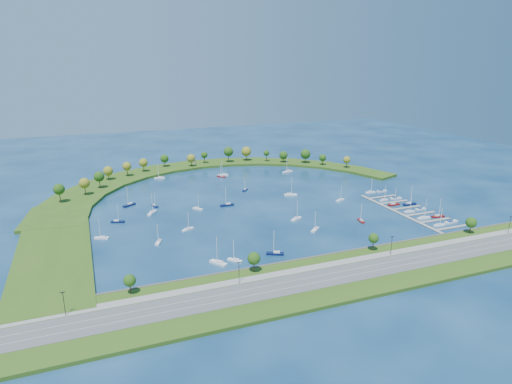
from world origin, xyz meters
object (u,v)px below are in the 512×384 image
object	(u,v)px
moored_boat_20	(155,205)
docked_boat_1	(451,222)
moored_boat_9	(198,208)
moored_boat_19	(221,176)
moored_boat_4	(160,178)
docked_boat_6	(394,204)
moored_boat_14	(129,205)
docked_boat_10	(370,192)
moored_boat_15	(315,229)
moored_boat_8	(118,221)
moored_boat_10	(361,220)
docked_boat_5	(420,209)
moored_boat_12	(290,194)
docked_boat_8	(384,200)
dock_system	(408,211)
docked_boat_7	(409,204)
moored_boat_21	(102,237)
docked_boat_2	(424,218)
moored_boat_18	(235,260)
docked_boat_4	(409,211)
docked_boat_9	(396,198)
docked_boat_3	(438,216)
moored_boat_1	(340,200)
moored_boat_3	(223,175)
moored_boat_5	(245,189)
moored_boat_17	(219,262)
harbor_tower	(195,162)
moored_boat_13	(159,241)
moored_boat_16	(296,218)
moored_boat_7	(288,171)
moored_boat_0	(227,204)
docked_boat_0	(439,225)
moored_boat_6	(275,253)
docked_boat_11	(382,191)
moored_boat_2	(152,212)
moored_boat_11	(188,229)

from	to	relation	value
moored_boat_20	docked_boat_1	size ratio (longest dim) A/B	1.02
moored_boat_9	moored_boat_19	size ratio (longest dim) A/B	0.96
moored_boat_4	docked_boat_6	world-z (taller)	moored_boat_4
moored_boat_14	docked_boat_10	world-z (taller)	moored_boat_14
moored_boat_15	docked_boat_1	distance (m)	84.81
moored_boat_8	moored_boat_10	size ratio (longest dim) A/B	1.11
docked_boat_5	moored_boat_12	bearing A→B (deg)	136.52
docked_boat_5	docked_boat_8	xyz separation A→B (m)	(-10.45, 24.95, 0.30)
dock_system	docked_boat_7	distance (m)	15.65
moored_boat_21	docked_boat_2	world-z (taller)	docked_boat_2
moored_boat_18	docked_boat_10	distance (m)	150.75
docked_boat_4	docked_boat_9	size ratio (longest dim) A/B	1.23
docked_boat_3	docked_boat_4	size ratio (longest dim) A/B	1.17
moored_boat_1	moored_boat_12	size ratio (longest dim) A/B	0.80
moored_boat_1	moored_boat_3	world-z (taller)	moored_boat_3
moored_boat_10	moored_boat_18	size ratio (longest dim) A/B	0.95
moored_boat_5	moored_boat_17	xyz separation A→B (m)	(-55.49, -114.17, 0.10)
moored_boat_9	moored_boat_18	xyz separation A→B (m)	(-2.62, -83.89, 0.02)
harbor_tower	moored_boat_13	distance (m)	180.67
moored_boat_15	docked_boat_8	xyz separation A→B (m)	(72.16, 32.37, -0.04)
moored_boat_21	moored_boat_16	bearing A→B (deg)	-163.93
moored_boat_20	docked_boat_6	size ratio (longest dim) A/B	0.79
moored_boat_15	docked_boat_6	world-z (taller)	docked_boat_6
moored_boat_7	moored_boat_19	bearing A→B (deg)	-21.21
moored_boat_8	docked_boat_5	xyz separation A→B (m)	(188.28, -48.11, -0.33)
moored_boat_0	moored_boat_12	distance (m)	50.63
moored_boat_5	docked_boat_9	xyz separation A→B (m)	(92.34, -59.04, -0.24)
moored_boat_9	docked_boat_7	size ratio (longest dim) A/B	0.77
moored_boat_0	moored_boat_16	bearing A→B (deg)	125.41
dock_system	moored_boat_16	world-z (taller)	moored_boat_16
docked_boat_7	docked_boat_10	xyz separation A→B (m)	(-8.07, 33.57, -0.08)
moored_boat_13	docked_boat_4	xyz separation A→B (m)	(159.99, -8.63, -0.01)
moored_boat_17	docked_boat_7	size ratio (longest dim) A/B	1.00
moored_boat_8	docked_boat_0	bearing A→B (deg)	-4.59
moored_boat_12	docked_boat_0	size ratio (longest dim) A/B	1.22
moored_boat_19	moored_boat_20	world-z (taller)	moored_boat_19
moored_boat_0	docked_boat_2	distance (m)	126.58
docked_boat_1	docked_boat_9	bearing A→B (deg)	83.76
docked_boat_0	moored_boat_4	bearing A→B (deg)	127.61
moored_boat_6	moored_boat_12	bearing A→B (deg)	-93.62
moored_boat_19	docked_boat_11	xyz separation A→B (m)	(99.08, -85.30, -0.25)
dock_system	moored_boat_6	distance (m)	110.96
moored_boat_10	moored_boat_16	world-z (taller)	moored_boat_16
moored_boat_21	docked_boat_4	world-z (taller)	moored_boat_21
moored_boat_5	moored_boat_7	xyz separation A→B (m)	(54.09, 39.44, 0.12)
moored_boat_4	docked_boat_1	size ratio (longest dim) A/B	1.33
moored_boat_6	docked_boat_5	distance (m)	121.46
moored_boat_2	moored_boat_20	distance (m)	14.45
moored_boat_11	docked_boat_7	bearing A→B (deg)	-31.18
docked_boat_1	docked_boat_2	size ratio (longest dim) A/B	0.75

